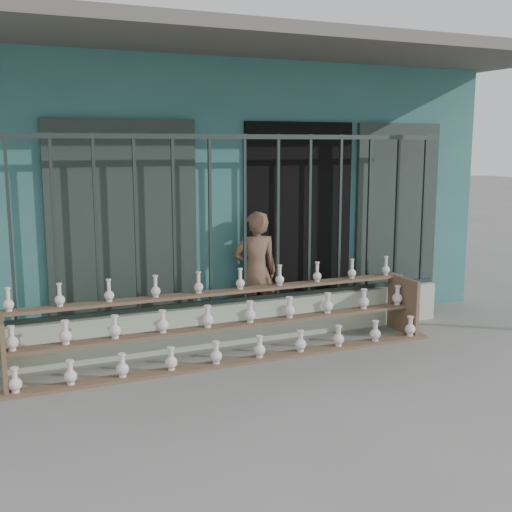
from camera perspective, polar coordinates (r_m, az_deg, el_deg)
name	(u,v)px	position (r m, az deg, el deg)	size (l,w,h in m)	color
ground	(299,380)	(6.03, 3.88, -10.93)	(60.00, 60.00, 0.00)	slate
workshop_building	(169,180)	(9.60, -7.78, 6.70)	(7.40, 6.60, 3.21)	#2F6361
parapet_wall	(245,321)	(7.08, -0.98, -5.81)	(5.00, 0.20, 0.45)	#B5C5A9
security_fence	(245,219)	(6.86, -1.01, 3.27)	(5.00, 0.04, 1.80)	#283330
shelf_rack	(229,322)	(6.55, -2.38, -5.92)	(4.50, 0.68, 0.85)	brown
elderly_woman	(256,272)	(7.30, -0.03, -1.47)	(0.51, 0.34, 1.40)	brown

